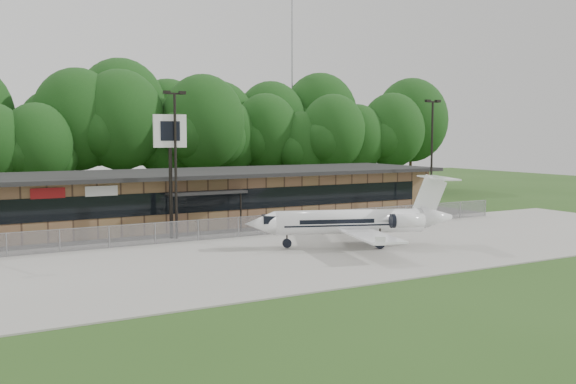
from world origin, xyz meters
TOP-DOWN VIEW (x-y plane):
  - ground at (0.00, 0.00)m, footprint 160.00×160.00m
  - apron at (0.00, 8.00)m, footprint 64.00×18.00m
  - parking_lot at (0.00, 19.50)m, footprint 50.00×9.00m
  - terminal at (-0.00, 23.94)m, footprint 41.00×11.65m
  - fence at (0.00, 15.00)m, footprint 46.00×0.04m
  - treeline at (0.00, 42.00)m, footprint 72.00×12.00m
  - radio_mast at (22.00, 48.00)m, footprint 0.20×0.20m
  - light_pole_mid at (-5.00, 16.50)m, footprint 1.55×0.30m
  - light_pole_right at (18.00, 16.50)m, footprint 1.55×0.30m
  - business_jet at (4.06, 7.84)m, footprint 13.55×12.12m
  - pole_sign at (-5.27, 16.79)m, footprint 2.28×0.51m

SIDE VIEW (x-z plane):
  - ground at x=0.00m, z-range 0.00..0.00m
  - parking_lot at x=0.00m, z-range 0.00..0.06m
  - apron at x=0.00m, z-range 0.00..0.08m
  - fence at x=0.00m, z-range 0.02..1.54m
  - business_jet at x=4.06m, z-range -0.66..3.96m
  - terminal at x=0.00m, z-range 0.03..4.33m
  - light_pole_mid at x=-5.00m, z-range 0.86..11.09m
  - light_pole_right at x=18.00m, z-range 0.86..11.09m
  - pole_sign at x=-5.27m, z-range 2.29..10.94m
  - treeline at x=0.00m, z-range 0.00..15.00m
  - radio_mast at x=22.00m, z-range 0.00..25.00m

